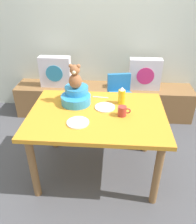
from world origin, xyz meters
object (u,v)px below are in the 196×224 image
at_px(teddy_bear, 75,77).
at_px(dinner_plate_near, 105,107).
at_px(highchair, 120,97).
at_px(ketchup_bottle, 122,96).
at_px(infant_seat_teal, 76,96).
at_px(coffee_mug, 122,111).
at_px(pillow_floral_left, 55,72).
at_px(dining_table, 97,122).
at_px(pillow_floral_right, 145,74).
at_px(book_stack, 117,86).
at_px(dinner_plate_far, 78,122).

bearing_deg(teddy_bear, dinner_plate_near, -16.87).
xyz_separation_m(highchair, ketchup_bottle, (-0.01, -0.57, 0.31)).
bearing_deg(infant_seat_teal, coffee_mug, -25.76).
bearing_deg(pillow_floral_left, highchair, -24.02).
height_order(pillow_floral_left, dinner_plate_near, pillow_floral_left).
xyz_separation_m(infant_seat_teal, teddy_bear, (-0.00, -0.00, 0.21)).
distance_m(pillow_floral_left, dining_table, 1.38).
relative_size(pillow_floral_left, highchair, 0.56).
bearing_deg(dining_table, teddy_bear, 139.78).
distance_m(pillow_floral_right, dining_table, 1.33).
distance_m(teddy_bear, ketchup_bottle, 0.50).
bearing_deg(coffee_mug, dining_table, 172.74).
xyz_separation_m(book_stack, highchair, (0.05, -0.44, 0.04)).
relative_size(dining_table, infant_seat_teal, 3.94).
height_order(teddy_bear, dinner_plate_near, teddy_bear).
xyz_separation_m(book_stack, dinner_plate_far, (-0.35, -1.40, 0.26)).
xyz_separation_m(infant_seat_teal, ketchup_bottle, (0.46, 0.01, 0.02)).
bearing_deg(pillow_floral_left, pillow_floral_right, 0.00).
bearing_deg(pillow_floral_left, infant_seat_teal, -64.95).
bearing_deg(coffee_mug, book_stack, 92.15).
bearing_deg(dining_table, book_stack, 81.11).
height_order(pillow_floral_right, dining_table, pillow_floral_right).
height_order(coffee_mug, dinner_plate_far, coffee_mug).
relative_size(pillow_floral_left, book_stack, 2.20).
xyz_separation_m(pillow_floral_right, dinner_plate_near, (-0.51, -1.09, 0.07)).
bearing_deg(infant_seat_teal, book_stack, 67.62).
height_order(highchair, dinner_plate_near, highchair).
relative_size(infant_seat_teal, teddy_bear, 1.32).
bearing_deg(pillow_floral_right, teddy_bear, -128.89).
height_order(pillow_floral_left, teddy_bear, teddy_bear).
relative_size(pillow_floral_right, dinner_plate_near, 2.20).
bearing_deg(dining_table, coffee_mug, -7.26).
relative_size(pillow_floral_left, teddy_bear, 1.76).
xyz_separation_m(infant_seat_teal, dinner_plate_far, (0.07, -0.38, -0.07)).
distance_m(book_stack, teddy_bear, 1.23).
relative_size(pillow_floral_right, coffee_mug, 3.67).
xyz_separation_m(highchair, dinner_plate_far, (-0.39, -0.96, 0.22)).
bearing_deg(teddy_bear, ketchup_bottle, 1.47).
distance_m(pillow_floral_right, highchair, 0.56).
relative_size(book_stack, teddy_bear, 0.80).
height_order(teddy_bear, ketchup_bottle, teddy_bear).
height_order(book_stack, highchair, highchair).
height_order(pillow_floral_right, ketchup_bottle, ketchup_bottle).
xyz_separation_m(dining_table, teddy_bear, (-0.23, 0.19, 0.38)).
distance_m(infant_seat_teal, coffee_mug, 0.52).
bearing_deg(coffee_mug, pillow_floral_right, 74.50).
bearing_deg(dinner_plate_near, dinner_plate_far, -127.93).
height_order(book_stack, dinner_plate_near, dinner_plate_near).
height_order(dining_table, dinner_plate_near, dinner_plate_near).
distance_m(dining_table, dinner_plate_far, 0.27).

